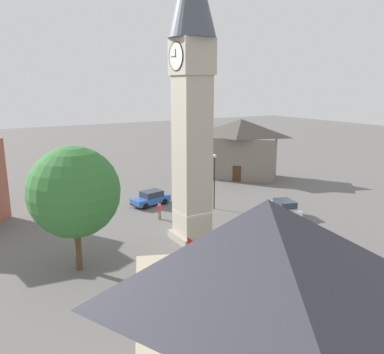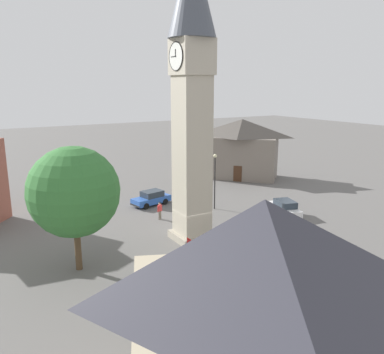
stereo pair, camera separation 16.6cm
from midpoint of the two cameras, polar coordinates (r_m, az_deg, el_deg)
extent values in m
plane|color=#605E5B|center=(32.55, 0.15, -9.02)|extent=(200.00, 200.00, 0.00)
cube|color=#A59C89|center=(32.43, 0.15, -8.53)|extent=(2.98, 2.98, 0.60)
cube|color=#B7AD99|center=(30.62, 0.16, 2.89)|extent=(2.38, 2.38, 12.46)
cube|color=#B7AD99|center=(30.20, 0.16, 17.12)|extent=(2.67, 2.67, 2.62)
cylinder|color=white|center=(29.52, -2.21, 17.20)|extent=(2.00, 0.04, 2.00)
torus|color=black|center=(29.52, -2.23, 17.20)|extent=(2.06, 0.06, 2.06)
cube|color=black|center=(29.52, -2.29, 17.62)|extent=(0.05, 0.02, 0.56)
cube|color=black|center=(29.77, -2.57, 17.16)|extent=(0.76, 0.02, 0.04)
cylinder|color=white|center=(30.92, 2.43, 17.01)|extent=(2.00, 0.04, 2.00)
torus|color=black|center=(30.93, 2.45, 17.01)|extent=(2.06, 0.06, 2.06)
cube|color=white|center=(29.80, 20.13, -10.82)|extent=(4.40, 2.71, 0.64)
cube|color=#28333D|center=(29.51, 20.50, -9.78)|extent=(2.43, 2.05, 0.64)
cylinder|color=black|center=(29.70, 17.24, -11.24)|extent=(0.68, 0.38, 0.64)
cylinder|color=black|center=(31.03, 18.62, -10.26)|extent=(0.68, 0.38, 0.64)
cylinder|color=black|center=(28.81, 21.68, -12.39)|extent=(0.68, 0.38, 0.64)
cylinder|color=black|center=(30.18, 22.89, -11.31)|extent=(0.68, 0.38, 0.64)
cube|color=black|center=(30.66, 16.62, -10.31)|extent=(0.55, 1.64, 0.16)
cube|color=white|center=(39.11, 13.42, -4.61)|extent=(4.41, 2.76, 0.64)
cube|color=#28333D|center=(38.80, 13.57, -3.80)|extent=(2.45, 2.08, 0.64)
cylinder|color=black|center=(39.87, 11.56, -4.58)|extent=(0.68, 0.39, 0.64)
cylinder|color=black|center=(40.58, 13.59, -4.37)|extent=(0.68, 0.39, 0.64)
cylinder|color=black|center=(37.80, 13.20, -5.66)|extent=(0.68, 0.39, 0.64)
cylinder|color=black|center=(38.55, 15.31, -5.41)|extent=(0.68, 0.39, 0.64)
cube|color=black|center=(40.87, 12.08, -4.09)|extent=(0.57, 1.63, 0.16)
cube|color=#2D5BB7|center=(41.41, -5.87, -3.31)|extent=(2.47, 4.35, 0.64)
cube|color=#28333D|center=(41.33, -5.72, -2.45)|extent=(1.94, 2.36, 0.64)
cylinder|color=black|center=(40.18, -6.60, -4.25)|extent=(0.34, 0.67, 0.64)
cylinder|color=black|center=(41.45, -7.89, -3.74)|extent=(0.34, 0.67, 0.64)
cylinder|color=black|center=(41.59, -3.84, -3.59)|extent=(0.34, 0.67, 0.64)
cylinder|color=black|center=(42.81, -5.17, -3.12)|extent=(0.34, 0.67, 0.64)
cube|color=black|center=(40.38, -8.18, -4.14)|extent=(1.66, 0.44, 0.16)
cube|color=white|center=(23.84, -4.74, -16.30)|extent=(3.00, 4.43, 0.64)
cube|color=#28333D|center=(23.55, -4.39, -14.96)|extent=(2.18, 2.51, 0.64)
cylinder|color=black|center=(23.21, -7.68, -18.03)|extent=(0.43, 0.68, 0.64)
cylinder|color=black|center=(24.60, -7.90, -16.11)|extent=(0.43, 0.68, 0.64)
cylinder|color=black|center=(23.42, -1.37, -17.59)|extent=(0.43, 0.68, 0.64)
cylinder|color=black|center=(24.79, -1.99, -15.73)|extent=(0.43, 0.68, 0.64)
cube|color=black|center=(23.86, -9.78, -17.03)|extent=(1.61, 0.68, 0.16)
cylinder|color=#706656|center=(37.01, -4.69, -5.60)|extent=(0.13, 0.13, 0.82)
cylinder|color=#706656|center=(37.12, -4.48, -5.54)|extent=(0.13, 0.13, 0.82)
cube|color=#D13838|center=(36.84, -4.60, -4.53)|extent=(0.30, 0.40, 0.60)
cylinder|color=#D13838|center=(36.71, -4.88, -4.68)|extent=(0.09, 0.09, 0.60)
cylinder|color=#D13838|center=(37.00, -4.32, -4.52)|extent=(0.09, 0.09, 0.60)
sphere|color=beige|center=(36.70, -4.62, -3.86)|extent=(0.22, 0.22, 0.22)
sphere|color=black|center=(36.69, -4.61, -3.83)|extent=(0.20, 0.20, 0.20)
cylinder|color=brown|center=(27.98, -16.16, -9.65)|extent=(0.44, 0.44, 3.39)
sphere|color=#337033|center=(26.77, -16.68, -2.08)|extent=(6.06, 6.06, 6.06)
pyramid|color=#383842|center=(13.34, 10.65, -10.35)|extent=(10.99, 11.52, 3.45)
cube|color=#422819|center=(19.53, 6.13, -22.10)|extent=(0.51, 1.04, 2.10)
cube|color=slate|center=(53.63, 7.30, 2.90)|extent=(10.38, 10.12, 5.63)
pyramid|color=#47423D|center=(53.07, 7.43, 7.13)|extent=(10.90, 10.62, 2.33)
cube|color=#422819|center=(51.46, 6.76, 0.47)|extent=(0.87, 0.80, 2.10)
cylinder|color=black|center=(39.50, 3.46, -0.96)|extent=(0.12, 0.12, 5.32)
sphere|color=beige|center=(38.91, 3.52, 3.10)|extent=(0.36, 0.36, 0.36)
cylinder|color=gray|center=(25.83, -0.19, -12.52)|extent=(0.07, 0.07, 2.20)
cube|color=red|center=(25.25, -0.19, -9.66)|extent=(0.60, 0.04, 0.60)
camera|label=1|loc=(0.08, -89.85, 0.04)|focal=36.54mm
camera|label=2|loc=(0.08, 90.15, -0.04)|focal=36.54mm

